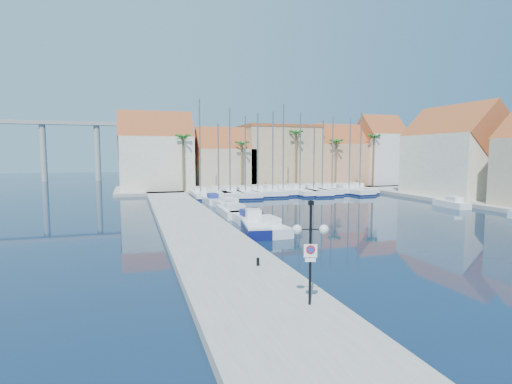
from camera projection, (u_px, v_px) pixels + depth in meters
ground at (347, 250)px, 27.78m from camera, size 260.00×260.00×0.00m
quay_west at (190, 222)px, 37.89m from camera, size 6.00×77.00×0.50m
shore_north at (264, 187)px, 76.32m from camera, size 54.00×16.00×0.50m
shore_east at (506, 204)px, 51.54m from camera, size 12.00×60.00×0.50m
lamp_post at (310, 237)px, 16.23m from camera, size 1.43×0.72×4.35m
bollard at (258, 262)px, 22.20m from camera, size 0.18×0.18×0.44m
fishing_boat at (255, 226)px, 33.46m from camera, size 2.72×5.81×1.95m
motorboat_west_0 at (264, 226)px, 34.32m from camera, size 2.73×7.22×1.40m
motorboat_west_1 at (249, 218)px, 38.35m from camera, size 2.43×7.09×1.40m
motorboat_west_2 at (231, 211)px, 43.49m from camera, size 2.43×6.91×1.40m
motorboat_west_3 at (228, 205)px, 48.43m from camera, size 2.73×6.78×1.40m
motorboat_west_4 at (212, 200)px, 53.76m from camera, size 1.78×5.47×1.40m
motorboat_west_5 at (211, 196)px, 58.13m from camera, size 2.07×6.09×1.40m
motorboat_east_1 at (452, 203)px, 49.90m from camera, size 2.20×5.34×1.40m
sailboat_0 at (200, 194)px, 60.71m from camera, size 2.59×9.24×14.78m
sailboat_1 at (218, 193)px, 61.62m from camera, size 2.93×8.56×11.24m
sailboat_2 at (230, 193)px, 62.12m from camera, size 3.91×11.44×13.54m
sailboat_3 at (244, 193)px, 62.20m from camera, size 2.90×10.57×12.35m
sailboat_4 at (257, 192)px, 63.99m from camera, size 2.80×9.83×13.02m
sailboat_5 at (272, 191)px, 64.25m from camera, size 2.59×9.19×13.25m
sailboat_6 at (282, 190)px, 65.58m from camera, size 2.28×8.45×14.57m
sailboat_7 at (298, 191)px, 65.68m from camera, size 2.98×11.26×13.25m
sailboat_8 at (312, 191)px, 65.73m from camera, size 3.81×11.38×11.16m
sailboat_9 at (320, 190)px, 66.88m from camera, size 3.06×10.36×12.21m
sailboat_10 at (330, 189)px, 68.17m from camera, size 2.73×9.10×12.87m
sailboat_11 at (347, 190)px, 67.50m from camera, size 3.86×11.93×12.64m
sailboat_12 at (358, 189)px, 68.95m from camera, size 2.75×9.46×13.55m
building_0 at (156, 155)px, 68.80m from camera, size 12.30×9.00×13.50m
building_1 at (224, 161)px, 72.49m from camera, size 10.30×8.00×11.00m
building_2 at (279, 156)px, 76.63m from camera, size 14.20×10.20×11.50m
building_3 at (337, 158)px, 79.30m from camera, size 10.30×8.00×12.00m
building_4 at (379, 152)px, 80.92m from camera, size 8.30×8.00×14.00m
building_6 at (455, 155)px, 59.48m from camera, size 9.00×14.30×13.50m
palm_0 at (183, 139)px, 64.99m from camera, size 2.60×2.60×10.15m
palm_1 at (242, 145)px, 68.07m from camera, size 2.60×2.60×9.15m
palm_2 at (296, 135)px, 70.87m from camera, size 2.60×2.60×11.15m
palm_3 at (336, 143)px, 73.39m from camera, size 2.60×2.60×9.65m
palm_4 at (374, 138)px, 75.68m from camera, size 2.60×2.60×10.65m
viaduct at (18, 138)px, 93.00m from camera, size 48.00×2.20×14.45m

